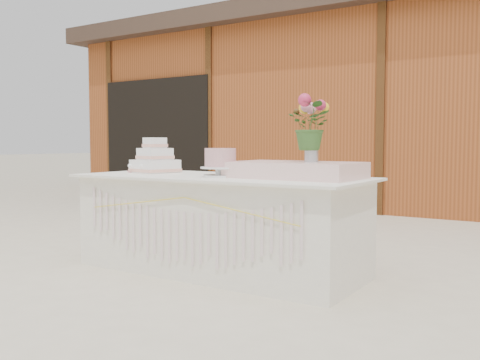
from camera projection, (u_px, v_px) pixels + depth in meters
name	position (u px, v px, depth m)	size (l,w,h in m)	color
ground	(220.00, 271.00, 4.32)	(80.00, 80.00, 0.00)	beige
barn	(417.00, 106.00, 9.24)	(12.60, 4.60, 3.30)	brown
cake_table	(220.00, 224.00, 4.29)	(2.40, 1.00, 0.77)	white
wedding_cake	(155.00, 161.00, 4.75)	(0.42, 0.42, 0.31)	white
pink_cake_stand	(220.00, 161.00, 4.14)	(0.31, 0.31, 0.22)	white
satin_runner	(295.00, 170.00, 4.00)	(0.97, 0.56, 0.12)	#FCCFCA
flower_vase	(311.00, 153.00, 3.92)	(0.10, 0.10, 0.14)	silver
bouquet	(312.00, 119.00, 3.90)	(0.32, 0.28, 0.36)	#315A24
loose_flowers	(133.00, 171.00, 4.86)	(0.14, 0.33, 0.02)	pink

